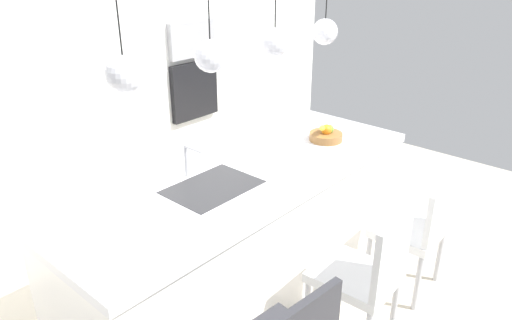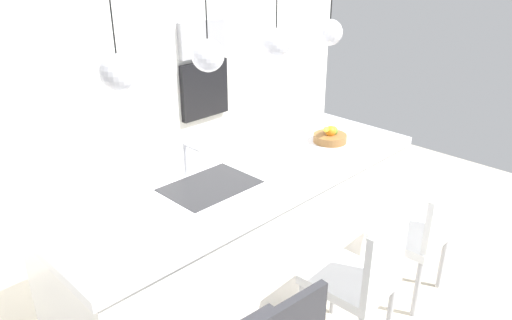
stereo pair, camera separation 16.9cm
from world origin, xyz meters
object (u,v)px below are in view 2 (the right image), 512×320
object	(u,v)px
microwave	(202,39)
oven	(204,89)
chair_far	(419,232)
chair_middle	(360,277)
fruit_bowl	(330,136)

from	to	relation	value
microwave	oven	size ratio (longest dim) A/B	0.96
oven	chair_far	bearing A→B (deg)	-95.40
chair_far	microwave	bearing A→B (deg)	84.60
oven	microwave	bearing A→B (deg)	0.00
chair_far	oven	bearing A→B (deg)	84.60
microwave	chair_middle	bearing A→B (deg)	-110.82
oven	chair_middle	size ratio (longest dim) A/B	0.60
fruit_bowl	oven	bearing A→B (deg)	85.40
chair_middle	chair_far	distance (m)	0.72
microwave	chair_middle	world-z (taller)	microwave
chair_middle	fruit_bowl	bearing A→B (deg)	46.12
oven	chair_far	world-z (taller)	oven
fruit_bowl	oven	world-z (taller)	oven
microwave	chair_far	size ratio (longest dim) A/B	0.63
microwave	chair_far	distance (m)	2.68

